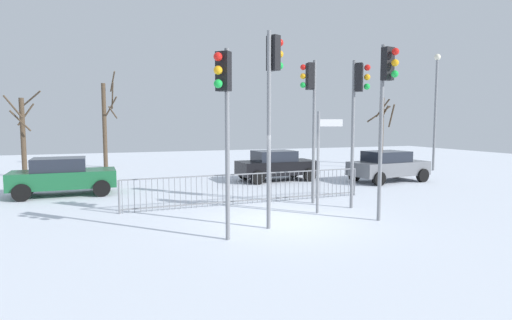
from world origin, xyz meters
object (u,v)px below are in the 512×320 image
object	(u,v)px
bare_tree_centre	(23,134)
traffic_light_mid_left	(358,101)
traffic_light_rear_left	(272,86)
traffic_light_rear_right	(310,99)
car_black_trailing	(276,165)
traffic_light_mid_right	(224,101)
bare_tree_left	(106,122)
traffic_light_foreground_left	(386,93)
car_grey_far	(388,166)
street_lamp	(436,100)
bare_tree_right	(382,128)
direction_sign_post	(320,157)
car_green_mid	(63,176)

from	to	relation	value
bare_tree_centre	traffic_light_mid_left	bearing A→B (deg)	-46.92
traffic_light_rear_left	bare_tree_centre	world-z (taller)	traffic_light_rear_left
traffic_light_rear_right	car_black_trailing	bearing A→B (deg)	-3.04
traffic_light_mid_right	bare_tree_left	distance (m)	18.70
traffic_light_mid_left	traffic_light_foreground_left	size ratio (longest dim) A/B	0.97
car_grey_far	street_lamp	size ratio (longest dim) A/B	0.58
traffic_light_mid_left	traffic_light_rear_left	xyz separation A→B (m)	(-3.55, -1.38, 0.25)
traffic_light_mid_left	bare_tree_right	xyz separation A→B (m)	(9.87, 11.90, -1.10)
traffic_light_rear_left	street_lamp	size ratio (longest dim) A/B	0.76
direction_sign_post	bare_tree_left	world-z (taller)	bare_tree_left
bare_tree_left	traffic_light_foreground_left	bearing A→B (deg)	-67.66
traffic_light_rear_left	bare_tree_centre	size ratio (longest dim) A/B	1.15
traffic_light_rear_right	car_green_mid	distance (m)	9.95
traffic_light_mid_left	traffic_light_rear_right	world-z (taller)	traffic_light_rear_right
traffic_light_mid_right	car_grey_far	world-z (taller)	traffic_light_mid_right
car_green_mid	traffic_light_rear_left	bearing A→B (deg)	-53.50
car_black_trailing	bare_tree_left	world-z (taller)	bare_tree_left
traffic_light_rear_left	car_black_trailing	world-z (taller)	traffic_light_rear_left
traffic_light_mid_left	bare_tree_right	distance (m)	15.50
traffic_light_rear_right	car_black_trailing	size ratio (longest dim) A/B	1.28
traffic_light_rear_right	car_green_mid	size ratio (longest dim) A/B	1.29
traffic_light_foreground_left	direction_sign_post	distance (m)	2.72
car_grey_far	bare_tree_left	bearing A→B (deg)	131.84
traffic_light_mid_left	car_black_trailing	world-z (taller)	traffic_light_mid_left
traffic_light_foreground_left	bare_tree_left	bearing A→B (deg)	-81.22
traffic_light_mid_right	traffic_light_foreground_left	distance (m)	4.81
traffic_light_mid_left	traffic_light_mid_right	distance (m)	5.55
traffic_light_foreground_left	bare_tree_right	world-z (taller)	traffic_light_foreground_left
traffic_light_foreground_left	bare_tree_left	size ratio (longest dim) A/B	0.83
traffic_light_mid_right	street_lamp	distance (m)	18.50
bare_tree_left	bare_tree_centre	bearing A→B (deg)	-137.26
traffic_light_foreground_left	direction_sign_post	world-z (taller)	traffic_light_foreground_left
traffic_light_rear_right	car_black_trailing	world-z (taller)	traffic_light_rear_right
traffic_light_mid_right	car_black_trailing	world-z (taller)	traffic_light_mid_right
traffic_light_mid_left	traffic_light_mid_right	world-z (taller)	traffic_light_mid_left
traffic_light_rear_left	direction_sign_post	world-z (taller)	traffic_light_rear_left
car_black_trailing	bare_tree_right	xyz separation A→B (m)	(9.84, 4.98, 1.67)
traffic_light_foreground_left	traffic_light_rear_right	bearing A→B (deg)	-89.84
traffic_light_rear_left	car_grey_far	bearing A→B (deg)	100.47
traffic_light_rear_left	street_lamp	world-z (taller)	street_lamp
direction_sign_post	car_black_trailing	xyz separation A→B (m)	(1.52, 7.17, -1.01)
direction_sign_post	bare_tree_right	bearing A→B (deg)	64.92
car_black_trailing	bare_tree_right	bearing A→B (deg)	24.43
traffic_light_rear_right	direction_sign_post	bearing A→B (deg)	172.03
traffic_light_rear_left	traffic_light_rear_right	world-z (taller)	traffic_light_rear_left
traffic_light_foreground_left	car_black_trailing	bearing A→B (deg)	-105.78
traffic_light_mid_left	car_grey_far	size ratio (longest dim) A/B	1.22
bare_tree_left	traffic_light_rear_left	bearing A→B (deg)	-76.59
traffic_light_rear_right	bare_tree_centre	xyz separation A→B (m)	(-10.72, 11.34, -1.36)
direction_sign_post	car_grey_far	distance (m)	8.24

